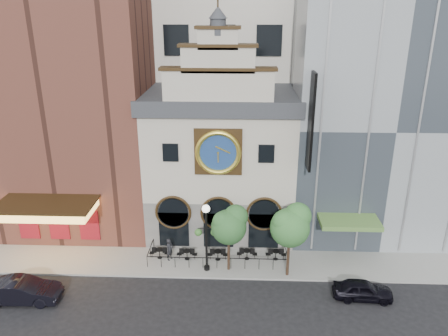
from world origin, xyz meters
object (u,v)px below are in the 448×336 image
object	(u,v)px
bistro_3	(247,254)
pedestrian	(170,249)
lamppost	(206,231)
car_left	(22,291)
tree_left	(229,224)
bistro_1	(187,254)
tree_right	(291,224)
bistro_0	(160,253)
car_right	(363,290)
bistro_4	(276,254)
bistro_2	(218,254)

from	to	relation	value
bistro_3	pedestrian	bearing A→B (deg)	-177.16
bistro_3	lamppost	bearing A→B (deg)	-152.30
car_left	tree_left	distance (m)	14.79
bistro_1	tree_right	size ratio (longest dim) A/B	0.28
bistro_0	bistro_3	bearing A→B (deg)	0.96
pedestrian	tree_right	xyz separation A→B (m)	(9.04, -1.68, 3.26)
bistro_0	tree_left	world-z (taller)	tree_left
bistro_3	car_right	xyz separation A→B (m)	(7.84, -4.42, 0.07)
bistro_1	pedestrian	bearing A→B (deg)	-176.56
bistro_1	bistro_4	bearing A→B (deg)	1.95
tree_left	tree_right	world-z (taller)	tree_right
car_right	tree_right	world-z (taller)	tree_right
bistro_3	car_right	distance (m)	9.00
bistro_3	bistro_0	bearing A→B (deg)	-179.04
tree_left	tree_right	bearing A→B (deg)	-6.96
pedestrian	lamppost	xyz separation A→B (m)	(2.99, -1.30, 2.44)
bistro_2	tree_left	world-z (taller)	tree_left
tree_left	bistro_4	bearing A→B (deg)	22.19
car_left	tree_left	size ratio (longest dim) A/B	0.97
car_left	tree_right	size ratio (longest dim) A/B	0.89
bistro_2	car_left	world-z (taller)	car_left
bistro_3	pedestrian	xyz separation A→B (m)	(-6.03, -0.30, 0.42)
car_right	car_left	world-z (taller)	car_left
bistro_2	car_right	world-z (taller)	car_right
tree_right	car_right	bearing A→B (deg)	-26.71
bistro_4	bistro_0	bearing A→B (deg)	-179.17
bistro_1	car_left	size ratio (longest dim) A/B	0.31
lamppost	bistro_1	bearing A→B (deg)	136.60
bistro_2	lamppost	distance (m)	3.28
bistro_4	bistro_1	bearing A→B (deg)	-178.05
bistro_0	bistro_3	xyz separation A→B (m)	(6.88, 0.11, 0.00)
pedestrian	bistro_1	bearing A→B (deg)	-55.06
car_right	tree_left	bearing A→B (deg)	75.23
bistro_0	lamppost	bearing A→B (deg)	-21.12
bistro_1	lamppost	xyz separation A→B (m)	(1.66, -1.38, 2.86)
bistro_3	tree_right	size ratio (longest dim) A/B	0.28
bistro_0	bistro_4	distance (m)	9.13
tree_right	lamppost	bearing A→B (deg)	176.33
bistro_3	tree_right	world-z (taller)	tree_right
bistro_2	car_left	size ratio (longest dim) A/B	0.31
bistro_3	lamppost	xyz separation A→B (m)	(-3.04, -1.60, 2.86)
bistro_2	tree_right	bearing A→B (deg)	-18.70
tree_left	car_right	bearing A→B (deg)	-17.88
lamppost	bistro_4	bearing A→B (deg)	13.33
bistro_1	tree_left	xyz separation A→B (m)	(3.34, -1.23, 3.34)
tree_right	pedestrian	bearing A→B (deg)	169.44
bistro_4	lamppost	size ratio (longest dim) A/B	0.29
lamppost	tree_right	xyz separation A→B (m)	(6.04, -0.39, 0.83)
car_left	lamppost	bearing A→B (deg)	-74.02
bistro_0	lamppost	size ratio (longest dim) A/B	0.29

